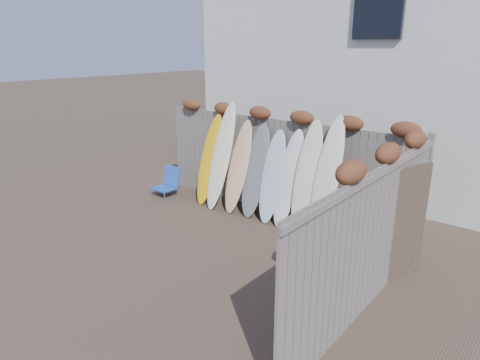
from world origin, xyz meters
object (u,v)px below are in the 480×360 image
Objects in this scene: lattice_panel at (399,227)px; surfboard_0 at (209,160)px; beach_chair at (168,182)px; wooden_crate at (358,254)px.

lattice_panel is 0.86× the size of surfboard_0.
surfboard_0 reaches higher than lattice_panel.
lattice_panel is at bearing -5.20° from beach_chair.
lattice_panel is (0.50, 0.23, 0.51)m from wooden_crate.
lattice_panel is 4.60m from surfboard_0.
lattice_panel is at bearing -6.60° from surfboard_0.
surfboard_0 is (1.11, 0.28, 0.68)m from beach_chair.
surfboard_0 is (-4.53, 0.79, 0.10)m from lattice_panel.
surfboard_0 is at bearing 165.81° from wooden_crate.
lattice_panel is at bearing 24.27° from wooden_crate.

